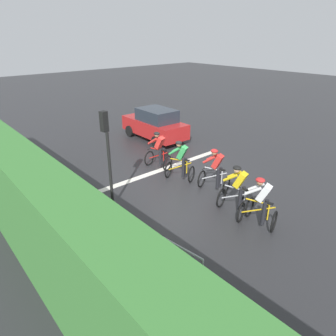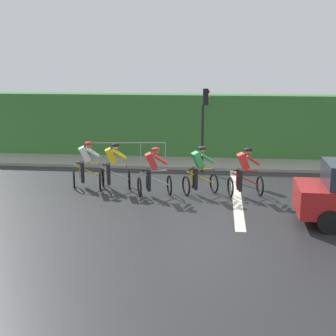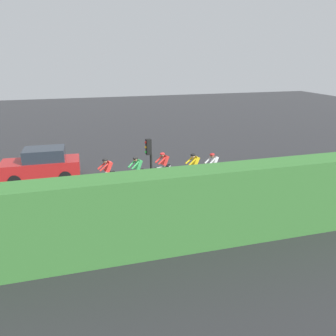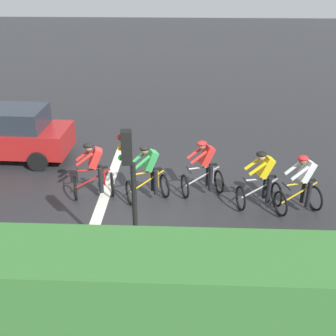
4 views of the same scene
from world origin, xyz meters
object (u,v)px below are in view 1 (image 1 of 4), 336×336
(cyclist_trailing, at_px, (159,151))
(pedestrian_railing_kerbside, at_px, (152,239))
(car_red, at_px, (155,124))
(cyclist_fourth, at_px, (181,162))
(cyclist_mid, at_px, (215,171))
(cyclist_second, at_px, (237,191))
(cyclist_lead, at_px, (260,204))
(traffic_light_near_crossing, at_px, (107,146))

(cyclist_trailing, bearing_deg, pedestrian_railing_kerbside, 49.20)
(car_red, bearing_deg, cyclist_trailing, 53.69)
(cyclist_fourth, height_order, cyclist_trailing, same)
(cyclist_mid, bearing_deg, pedestrian_railing_kerbside, 21.00)
(cyclist_fourth, bearing_deg, pedestrian_railing_kerbside, 38.78)
(cyclist_second, distance_m, car_red, 8.33)
(cyclist_lead, xyz_separation_m, pedestrian_railing_kerbside, (3.50, -0.83, -0.02))
(cyclist_second, distance_m, cyclist_trailing, 4.54)
(cyclist_mid, distance_m, traffic_light_near_crossing, 4.18)
(cyclist_lead, distance_m, cyclist_mid, 2.62)
(pedestrian_railing_kerbside, bearing_deg, cyclist_trailing, -130.80)
(cyclist_fourth, distance_m, car_red, 5.45)
(car_red, bearing_deg, cyclist_lead, 71.31)
(cyclist_trailing, bearing_deg, cyclist_lead, 84.31)
(cyclist_second, xyz_separation_m, cyclist_trailing, (-0.36, -4.53, 0.00))
(cyclist_fourth, height_order, traffic_light_near_crossing, traffic_light_near_crossing)
(car_red, bearing_deg, pedestrian_railing_kerbside, 50.99)
(cyclist_second, height_order, cyclist_mid, same)
(cyclist_second, bearing_deg, cyclist_fourth, -95.06)
(cyclist_mid, height_order, traffic_light_near_crossing, traffic_light_near_crossing)
(cyclist_lead, relative_size, cyclist_fourth, 1.00)
(cyclist_second, distance_m, pedestrian_railing_kerbside, 3.69)
(traffic_light_near_crossing, bearing_deg, cyclist_second, 134.25)
(pedestrian_railing_kerbside, bearing_deg, car_red, -129.01)
(cyclist_lead, distance_m, cyclist_trailing, 5.55)
(cyclist_fourth, distance_m, traffic_light_near_crossing, 3.54)
(traffic_light_near_crossing, distance_m, pedestrian_railing_kerbside, 3.60)
(cyclist_second, relative_size, pedestrian_railing_kerbside, 0.53)
(cyclist_lead, xyz_separation_m, car_red, (-2.99, -8.84, 0.08))
(cyclist_second, distance_m, cyclist_mid, 1.62)
(cyclist_trailing, xyz_separation_m, traffic_light_near_crossing, (3.33, 1.47, 1.43))
(cyclist_fourth, bearing_deg, cyclist_trailing, -93.35)
(cyclist_mid, distance_m, car_red, 6.71)
(cyclist_second, bearing_deg, car_red, -109.61)
(cyclist_lead, distance_m, cyclist_fourth, 4.04)
(car_red, bearing_deg, cyclist_fourth, 62.36)
(cyclist_second, xyz_separation_m, car_red, (-2.80, -7.85, 0.08))
(cyclist_mid, bearing_deg, traffic_light_near_crossing, -23.35)
(cyclist_lead, bearing_deg, cyclist_fourth, -96.56)
(cyclist_lead, height_order, traffic_light_near_crossing, traffic_light_near_crossing)
(cyclist_mid, xyz_separation_m, pedestrian_railing_kerbside, (4.32, 1.66, -0.02))
(car_red, xyz_separation_m, pedestrian_railing_kerbside, (6.49, 8.01, -0.10))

